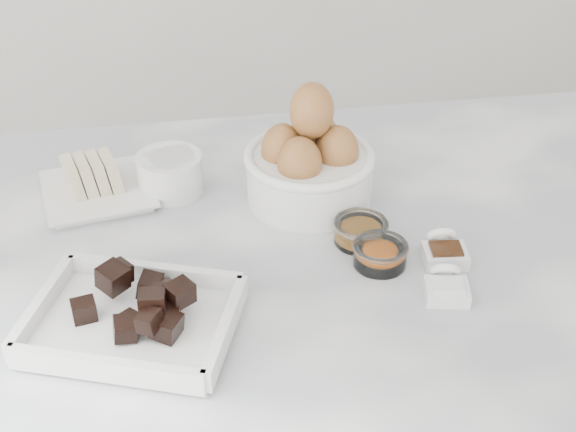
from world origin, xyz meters
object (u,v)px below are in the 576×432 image
at_px(honey_bowl, 361,231).
at_px(vanilla_spoon, 444,250).
at_px(zest_bowl, 380,253).
at_px(butter_plate, 95,183).
at_px(sugar_ramekin, 170,172).
at_px(salt_spoon, 446,286).
at_px(chocolate_dish, 132,315).
at_px(egg_bowl, 309,163).

relative_size(honey_bowl, vanilla_spoon, 1.04).
distance_m(zest_bowl, vanilla_spoon, 0.08).
bearing_deg(vanilla_spoon, butter_plate, 153.25).
distance_m(sugar_ramekin, honey_bowl, 0.29).
bearing_deg(salt_spoon, honey_bowl, 121.67).
distance_m(vanilla_spoon, salt_spoon, 0.07).
bearing_deg(honey_bowl, butter_plate, 154.07).
bearing_deg(sugar_ramekin, zest_bowl, -40.83).
height_order(chocolate_dish, butter_plate, butter_plate).
relative_size(butter_plate, vanilla_spoon, 2.50).
height_order(zest_bowl, salt_spoon, salt_spoon).
bearing_deg(honey_bowl, chocolate_dish, -156.23).
bearing_deg(zest_bowl, salt_spoon, -48.75).
relative_size(sugar_ramekin, salt_spoon, 1.35).
relative_size(honey_bowl, zest_bowl, 1.02).
xyz_separation_m(butter_plate, sugar_ramekin, (0.11, -0.00, 0.01)).
bearing_deg(chocolate_dish, egg_bowl, 44.80).
xyz_separation_m(butter_plate, egg_bowl, (0.30, -0.05, 0.04)).
bearing_deg(sugar_ramekin, egg_bowl, -14.93).
distance_m(butter_plate, honey_bowl, 0.39).
bearing_deg(honey_bowl, salt_spoon, -58.33).
distance_m(butter_plate, egg_bowl, 0.31).
bearing_deg(zest_bowl, vanilla_spoon, -2.30).
bearing_deg(egg_bowl, honey_bowl, -67.89).
distance_m(butter_plate, zest_bowl, 0.42).
height_order(chocolate_dish, sugar_ramekin, chocolate_dish).
bearing_deg(chocolate_dish, vanilla_spoon, 10.92).
bearing_deg(sugar_ramekin, vanilla_spoon, -33.45).
bearing_deg(vanilla_spoon, zest_bowl, 177.70).
height_order(honey_bowl, vanilla_spoon, vanilla_spoon).
relative_size(butter_plate, honey_bowl, 2.40).
bearing_deg(egg_bowl, sugar_ramekin, 165.07).
bearing_deg(vanilla_spoon, honey_bowl, 150.40).
bearing_deg(egg_bowl, butter_plate, 170.06).
distance_m(chocolate_dish, zest_bowl, 0.32).
height_order(butter_plate, vanilla_spoon, butter_plate).
height_order(vanilla_spoon, salt_spoon, vanilla_spoon).
bearing_deg(chocolate_dish, zest_bowl, 14.35).
bearing_deg(honey_bowl, vanilla_spoon, -29.60).
distance_m(sugar_ramekin, zest_bowl, 0.33).
relative_size(chocolate_dish, vanilla_spoon, 3.92).
relative_size(honey_bowl, salt_spoon, 1.05).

